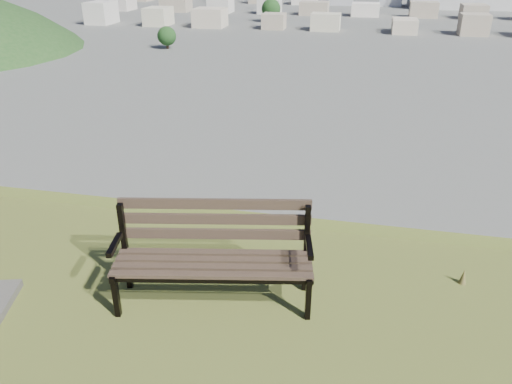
# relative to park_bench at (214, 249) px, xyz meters

# --- Properties ---
(park_bench) EXTENTS (2.02, 0.97, 1.01)m
(park_bench) POSITION_rel_park_bench_xyz_m (0.00, 0.00, 0.00)
(park_bench) COLOR #473629
(park_bench) RESTS_ON hilltop_mesa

